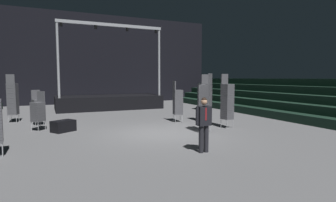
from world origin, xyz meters
The scene contains 14 objects.
ground_plane centered at (0.00, 0.00, -0.05)m, with size 22.00×30.00×0.10m, color slate.
arena_end_wall centered at (0.00, 15.00, 4.00)m, with size 22.00×0.30×8.00m, color black.
bleacher_bank_right centered at (9.12, 1.00, 1.12)m, with size 3.75×24.00×2.25m.
stage_riser centered at (0.00, 9.93, 0.59)m, with size 7.50×3.36×6.00m.
man_with_tie centered at (0.13, -3.27, 0.96)m, with size 0.57×0.24×1.70m.
chair_stack_front_left centered at (1.97, 2.27, 1.07)m, with size 0.50×0.50×2.14m.
chair_stack_front_right centered at (3.30, -0.14, 1.24)m, with size 0.50×0.50×2.48m.
chair_stack_mid_left centered at (3.24, 1.85, 1.24)m, with size 0.46×0.46×2.48m.
chair_stack_mid_right centered at (5.92, 6.38, 1.03)m, with size 0.55×0.55×2.05m.
chair_stack_mid_centre centered at (1.81, -0.68, 1.24)m, with size 0.62×0.62×2.48m.
chair_stack_rear_left centered at (-4.66, 4.21, 0.86)m, with size 0.57×0.57×1.71m.
chair_stack_rear_right centered at (-5.84, 5.67, 1.24)m, with size 0.54×0.54×2.48m.
chair_stack_rear_centre centered at (-4.60, 2.66, 0.86)m, with size 0.62×0.62×1.71m.
equipment_road_case centered at (-3.63, 1.96, 0.24)m, with size 0.90×0.60×0.48m, color black.
Camera 1 is at (-4.22, -10.29, 2.29)m, focal length 28.95 mm.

